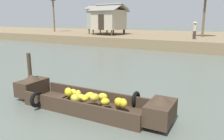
{
  "coord_description": "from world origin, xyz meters",
  "views": [
    {
      "loc": [
        5.37,
        0.09,
        2.7
      ],
      "look_at": [
        0.88,
        7.26,
        0.82
      ],
      "focal_mm": 35.43,
      "sensor_mm": 36.0,
      "label": 1
    }
  ],
  "objects_px": {
    "banana_boat": "(87,100)",
    "stilt_house_left": "(106,18)",
    "mooring_post": "(30,75)",
    "stilt_house_mid_left": "(109,19)",
    "vendor_person": "(195,29)"
  },
  "relations": [
    {
      "from": "stilt_house_left",
      "to": "stilt_house_mid_left",
      "type": "xyz_separation_m",
      "value": [
        1.32,
        -1.36,
        -0.17
      ]
    },
    {
      "from": "banana_boat",
      "to": "vendor_person",
      "type": "height_order",
      "value": "vendor_person"
    },
    {
      "from": "banana_boat",
      "to": "stilt_house_mid_left",
      "type": "bearing_deg",
      "value": 120.93
    },
    {
      "from": "banana_boat",
      "to": "stilt_house_left",
      "type": "height_order",
      "value": "stilt_house_left"
    },
    {
      "from": "stilt_house_mid_left",
      "to": "stilt_house_left",
      "type": "bearing_deg",
      "value": 134.13
    },
    {
      "from": "banana_boat",
      "to": "mooring_post",
      "type": "xyz_separation_m",
      "value": [
        -2.6,
        -0.03,
        0.49
      ]
    },
    {
      "from": "mooring_post",
      "to": "stilt_house_left",
      "type": "bearing_deg",
      "value": 116.27
    },
    {
      "from": "banana_boat",
      "to": "stilt_house_mid_left",
      "type": "distance_m",
      "value": 21.84
    },
    {
      "from": "banana_boat",
      "to": "stilt_house_left",
      "type": "distance_m",
      "value": 23.7
    },
    {
      "from": "stilt_house_mid_left",
      "to": "mooring_post",
      "type": "relative_size",
      "value": 2.53
    },
    {
      "from": "banana_boat",
      "to": "stilt_house_left",
      "type": "bearing_deg",
      "value": 121.98
    },
    {
      "from": "stilt_house_left",
      "to": "vendor_person",
      "type": "bearing_deg",
      "value": -13.05
    },
    {
      "from": "stilt_house_mid_left",
      "to": "vendor_person",
      "type": "bearing_deg",
      "value": -7.56
    },
    {
      "from": "stilt_house_left",
      "to": "vendor_person",
      "type": "height_order",
      "value": "stilt_house_left"
    },
    {
      "from": "stilt_house_left",
      "to": "mooring_post",
      "type": "xyz_separation_m",
      "value": [
        9.86,
        -19.99,
        -2.29
      ]
    }
  ]
}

